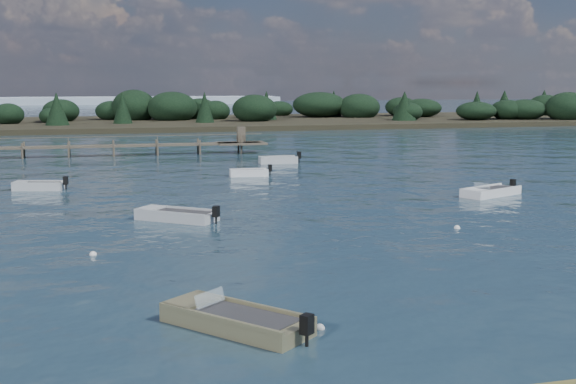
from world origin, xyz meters
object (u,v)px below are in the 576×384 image
object	(u,v)px
tender_far_grey_b	(278,161)
dinghy_mid_white_b	(491,193)
tender_far_white	(249,174)
dinghy_near_olive	(235,323)
tender_far_grey	(39,187)
dinghy_mid_grey	(177,217)

from	to	relation	value
tender_far_grey_b	dinghy_mid_white_b	bearing A→B (deg)	-67.59
tender_far_white	dinghy_near_olive	distance (m)	35.31
dinghy_mid_white_b	tender_far_grey	world-z (taller)	dinghy_mid_white_b
dinghy_mid_grey	tender_far_grey	size ratio (longest dim) A/B	1.19
dinghy_near_olive	dinghy_mid_white_b	xyz separation A→B (m)	(20.52, 21.09, -0.01)
dinghy_near_olive	tender_far_grey	xyz separation A→B (m)	(-8.06, 30.99, 0.00)
dinghy_mid_white_b	tender_far_grey	xyz separation A→B (m)	(-28.58, 9.90, 0.01)
dinghy_mid_grey	dinghy_mid_white_b	bearing A→B (deg)	9.67
tender_far_white	dinghy_mid_grey	size ratio (longest dim) A/B	0.76
tender_far_grey_b	tender_far_grey	size ratio (longest dim) A/B	1.03
tender_far_grey_b	dinghy_mid_grey	world-z (taller)	tender_far_grey_b
tender_far_grey_b	tender_far_grey	xyz separation A→B (m)	(-19.64, -11.78, -0.02)
dinghy_near_olive	tender_far_grey_b	bearing A→B (deg)	74.86
tender_far_white	tender_far_grey_b	bearing A→B (deg)	62.20
dinghy_near_olive	tender_far_grey_b	world-z (taller)	tender_far_grey_b
dinghy_near_olive	tender_far_grey	distance (m)	32.02
dinghy_mid_white_b	tender_far_grey_b	bearing A→B (deg)	112.41
dinghy_mid_grey	tender_far_grey	bearing A→B (deg)	120.96
tender_far_grey	tender_far_grey_b	bearing A→B (deg)	30.97
tender_far_white	dinghy_mid_white_b	xyz separation A→B (m)	(13.28, -13.47, -0.01)
dinghy_mid_grey	tender_far_grey	world-z (taller)	dinghy_mid_grey
tender_far_grey	dinghy_mid_white_b	bearing A→B (deg)	-19.11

